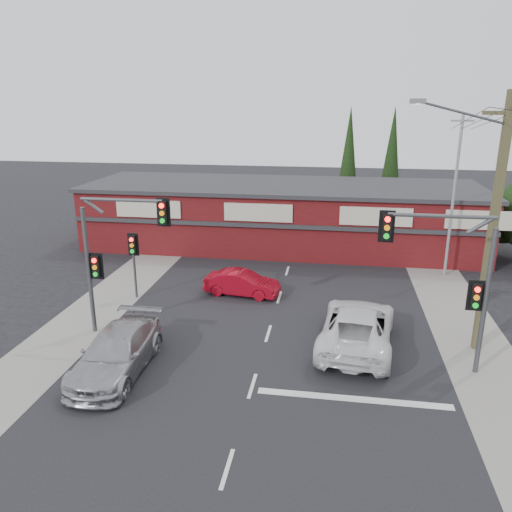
# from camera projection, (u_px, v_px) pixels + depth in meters

# --- Properties ---
(ground) EXTENTS (120.00, 120.00, 0.00)m
(ground) POSITION_uv_depth(u_px,v_px,m) (258.00, 368.00, 18.74)
(ground) COLOR black
(ground) RESTS_ON ground
(road_strip) EXTENTS (14.00, 70.00, 0.01)m
(road_strip) POSITION_uv_depth(u_px,v_px,m) (274.00, 314.00, 23.45)
(road_strip) COLOR black
(road_strip) RESTS_ON ground
(verge_left) EXTENTS (3.00, 70.00, 0.02)m
(verge_left) POSITION_uv_depth(u_px,v_px,m) (104.00, 303.00, 24.72)
(verge_left) COLOR gray
(verge_left) RESTS_ON ground
(verge_right) EXTENTS (3.00, 70.00, 0.02)m
(verge_right) POSITION_uv_depth(u_px,v_px,m) (464.00, 326.00, 22.17)
(verge_right) COLOR gray
(verge_right) RESTS_ON ground
(stop_line) EXTENTS (6.50, 0.35, 0.01)m
(stop_line) POSITION_uv_depth(u_px,v_px,m) (353.00, 399.00, 16.79)
(stop_line) COLOR silver
(stop_line) RESTS_ON ground
(white_suv) EXTENTS (3.47, 6.35, 1.69)m
(white_suv) POSITION_uv_depth(u_px,v_px,m) (357.00, 326.00, 20.26)
(white_suv) COLOR silver
(white_suv) RESTS_ON ground
(silver_suv) EXTENTS (2.27, 5.41, 1.56)m
(silver_suv) POSITION_uv_depth(u_px,v_px,m) (117.00, 352.00, 18.30)
(silver_suv) COLOR #A0A2A5
(silver_suv) RESTS_ON ground
(red_sedan) EXTENTS (3.98, 1.81, 1.27)m
(red_sedan) POSITION_uv_depth(u_px,v_px,m) (242.00, 283.00, 25.65)
(red_sedan) COLOR maroon
(red_sedan) RESTS_ON ground
(lane_dashes) EXTENTS (0.12, 39.30, 0.01)m
(lane_dashes) POSITION_uv_depth(u_px,v_px,m) (261.00, 357.00, 19.53)
(lane_dashes) COLOR silver
(lane_dashes) RESTS_ON ground
(shop_building) EXTENTS (27.30, 8.40, 4.22)m
(shop_building) POSITION_uv_depth(u_px,v_px,m) (282.00, 214.00, 34.26)
(shop_building) COLOR #4F0F12
(shop_building) RESTS_ON ground
(conifer_near) EXTENTS (1.80, 1.80, 9.25)m
(conifer_near) POSITION_uv_depth(u_px,v_px,m) (349.00, 155.00, 39.19)
(conifer_near) COLOR #2D2116
(conifer_near) RESTS_ON ground
(conifer_far) EXTENTS (1.80, 1.80, 9.25)m
(conifer_far) POSITION_uv_depth(u_px,v_px,m) (392.00, 154.00, 40.55)
(conifer_far) COLOR #2D2116
(conifer_far) RESTS_ON ground
(traffic_mast_left) EXTENTS (3.77, 0.27, 5.97)m
(traffic_mast_left) POSITION_uv_depth(u_px,v_px,m) (111.00, 246.00, 20.41)
(traffic_mast_left) COLOR #47494C
(traffic_mast_left) RESTS_ON ground
(traffic_mast_right) EXTENTS (3.96, 0.27, 5.97)m
(traffic_mast_right) POSITION_uv_depth(u_px,v_px,m) (455.00, 270.00, 17.47)
(traffic_mast_right) COLOR #47494C
(traffic_mast_right) RESTS_ON ground
(pedestal_signal) EXTENTS (0.55, 0.27, 3.38)m
(pedestal_signal) POSITION_uv_depth(u_px,v_px,m) (133.00, 252.00, 24.76)
(pedestal_signal) COLOR #47494C
(pedestal_signal) RESTS_ON ground
(utility_pole) EXTENTS (4.38, 0.59, 10.00)m
(utility_pole) POSITION_uv_depth(u_px,v_px,m) (490.00, 218.00, 18.68)
(utility_pole) COLOR brown
(utility_pole) RESTS_ON ground
(steel_pole) EXTENTS (1.20, 0.16, 9.00)m
(steel_pole) POSITION_uv_depth(u_px,v_px,m) (454.00, 194.00, 27.29)
(steel_pole) COLOR gray
(steel_pole) RESTS_ON ground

